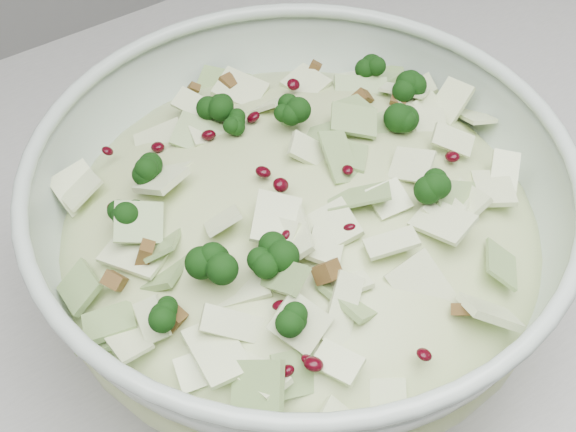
% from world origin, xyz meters
% --- Properties ---
extents(mixing_bowl, '(0.37, 0.37, 0.13)m').
position_xyz_m(mixing_bowl, '(0.01, 1.60, 0.97)').
color(mixing_bowl, '#B6C9BC').
rests_on(mixing_bowl, counter).
extents(salad, '(0.37, 0.37, 0.13)m').
position_xyz_m(salad, '(0.01, 1.60, 0.99)').
color(salad, '#C5D18F').
rests_on(salad, mixing_bowl).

